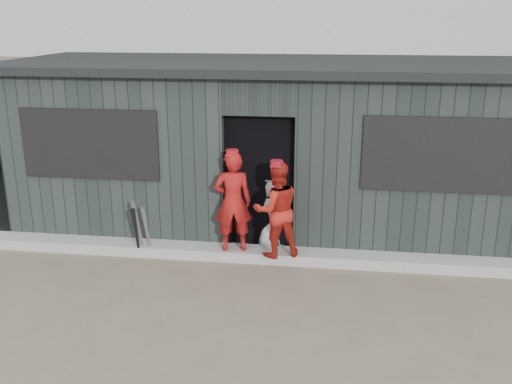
# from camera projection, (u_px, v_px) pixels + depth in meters

# --- Properties ---
(ground) EXTENTS (80.00, 80.00, 0.00)m
(ground) POSITION_uv_depth(u_px,v_px,m) (234.00, 325.00, 6.33)
(ground) COLOR brown
(ground) RESTS_ON ground
(curb) EXTENTS (8.00, 0.36, 0.15)m
(curb) POSITION_uv_depth(u_px,v_px,m) (256.00, 254.00, 8.03)
(curb) COLOR #A2A29C
(curb) RESTS_ON ground
(bat_left) EXTENTS (0.12, 0.29, 0.86)m
(bat_left) POSITION_uv_depth(u_px,v_px,m) (139.00, 228.00, 8.00)
(bat_left) COLOR gray
(bat_left) RESTS_ON ground
(bat_mid) EXTENTS (0.12, 0.23, 0.78)m
(bat_mid) POSITION_uv_depth(u_px,v_px,m) (147.00, 232.00, 8.01)
(bat_mid) COLOR gray
(bat_mid) RESTS_ON ground
(bat_right) EXTENTS (0.13, 0.38, 0.82)m
(bat_right) POSITION_uv_depth(u_px,v_px,m) (136.00, 233.00, 7.89)
(bat_right) COLOR black
(bat_right) RESTS_ON ground
(player_red_left) EXTENTS (0.57, 0.44, 1.41)m
(player_red_left) POSITION_uv_depth(u_px,v_px,m) (233.00, 202.00, 7.80)
(player_red_left) COLOR #A11513
(player_red_left) RESTS_ON curb
(player_red_right) EXTENTS (0.78, 0.70, 1.31)m
(player_red_right) POSITION_uv_depth(u_px,v_px,m) (276.00, 210.00, 7.63)
(player_red_right) COLOR #B32016
(player_red_right) RESTS_ON curb
(player_grey_back) EXTENTS (0.58, 0.42, 1.09)m
(player_grey_back) POSITION_uv_depth(u_px,v_px,m) (271.00, 213.00, 8.28)
(player_grey_back) COLOR #B7B7B7
(player_grey_back) RESTS_ON ground
(dugout) EXTENTS (8.30, 3.30, 2.62)m
(dugout) POSITION_uv_depth(u_px,v_px,m) (270.00, 144.00, 9.26)
(dugout) COLOR black
(dugout) RESTS_ON ground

